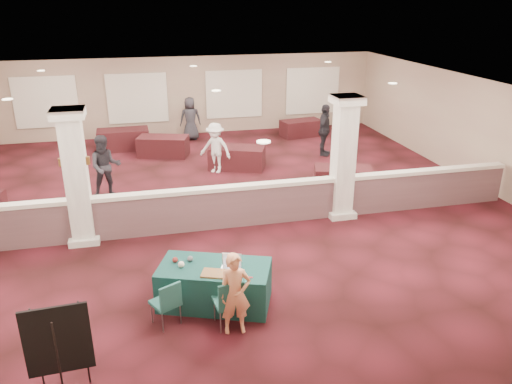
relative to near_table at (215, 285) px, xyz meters
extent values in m
plane|color=#49121B|center=(0.88, 4.78, -0.39)|extent=(16.00, 16.00, 0.00)
cube|color=gray|center=(0.88, 12.78, 1.21)|extent=(16.00, 0.04, 3.20)
cube|color=gray|center=(0.88, -3.22, 1.21)|extent=(16.00, 0.04, 3.20)
cube|color=gray|center=(8.88, 4.78, 1.21)|extent=(0.04, 16.00, 3.20)
cube|color=white|center=(0.88, 4.78, 2.81)|extent=(16.00, 16.00, 0.02)
cube|color=brown|center=(0.88, 3.28, 0.11)|extent=(15.60, 0.20, 1.00)
cube|color=beige|center=(0.88, 3.28, 0.66)|extent=(15.60, 0.28, 0.10)
cube|color=beige|center=(-2.62, 3.28, 1.21)|extent=(0.50, 0.50, 3.20)
cube|color=beige|center=(-2.62, 3.28, -0.31)|extent=(0.70, 0.70, 0.16)
cube|color=beige|center=(-2.62, 3.28, 2.71)|extent=(0.72, 0.72, 0.20)
cube|color=beige|center=(3.88, 3.28, 1.21)|extent=(0.50, 0.50, 3.20)
cube|color=beige|center=(3.88, 3.28, -0.31)|extent=(0.70, 0.70, 0.16)
cube|color=beige|center=(3.88, 3.28, 2.71)|extent=(0.72, 0.72, 0.20)
cylinder|color=brown|center=(-2.90, 3.28, 1.61)|extent=(0.12, 0.12, 0.18)
cylinder|color=white|center=(-2.90, 3.28, 1.61)|extent=(0.09, 0.09, 0.10)
cylinder|color=brown|center=(-2.34, 3.28, 1.61)|extent=(0.12, 0.12, 0.18)
cylinder|color=white|center=(-2.34, 3.28, 1.61)|extent=(0.09, 0.09, 0.10)
cube|color=#0E3531|center=(0.00, 0.00, 0.00)|extent=(2.29, 1.70, 0.79)
cube|color=#1B5045|center=(0.12, -0.72, 0.07)|extent=(0.53, 0.53, 0.06)
cube|color=#1B5045|center=(0.15, -0.94, 0.33)|extent=(0.46, 0.10, 0.46)
cylinder|color=gray|center=(-0.05, -0.94, -0.18)|extent=(0.03, 0.03, 0.44)
cylinder|color=gray|center=(0.34, -0.89, -0.18)|extent=(0.03, 0.03, 0.44)
cylinder|color=gray|center=(-0.09, -0.55, -0.18)|extent=(0.03, 0.03, 0.44)
cylinder|color=gray|center=(0.30, -0.50, -0.18)|extent=(0.03, 0.03, 0.44)
cube|color=#1B5045|center=(-0.95, -0.44, 0.04)|extent=(0.59, 0.59, 0.06)
cube|color=#1B5045|center=(-0.85, -0.61, 0.28)|extent=(0.40, 0.24, 0.42)
cylinder|color=gray|center=(-1.02, -0.68, -0.19)|extent=(0.03, 0.03, 0.40)
cylinder|color=gray|center=(-0.70, -0.51, -0.19)|extent=(0.03, 0.03, 0.40)
cylinder|color=gray|center=(-1.19, -0.36, -0.19)|extent=(0.03, 0.03, 0.40)
cylinder|color=gray|center=(-0.87, -0.19, -0.19)|extent=(0.03, 0.03, 0.40)
cube|color=black|center=(-2.49, -1.87, 0.60)|extent=(0.91, 0.10, 1.09)
cylinder|color=black|center=(-2.81, -1.69, 0.33)|extent=(0.03, 0.03, 1.45)
cylinder|color=black|center=(-2.18, -1.65, 0.33)|extent=(0.03, 0.03, 1.45)
cylinder|color=black|center=(-2.47, -2.09, 0.33)|extent=(0.03, 0.03, 1.45)
imported|color=#ED8667|center=(0.21, -0.93, 0.35)|extent=(0.56, 0.39, 1.50)
cube|color=black|center=(1.99, 7.78, -0.02)|extent=(2.04, 1.53, 0.74)
cube|color=black|center=(4.70, 5.08, -0.05)|extent=(1.87, 1.31, 0.69)
cube|color=black|center=(-1.77, 11.00, -0.01)|extent=(1.93, 1.00, 0.77)
cube|color=black|center=(-0.35, 9.79, -0.03)|extent=(1.96, 1.38, 0.72)
cube|color=black|center=(5.42, 11.28, -0.06)|extent=(1.77, 1.10, 0.67)
imported|color=black|center=(-2.18, 6.09, 0.52)|extent=(0.92, 0.56, 1.84)
imported|color=silver|center=(1.23, 7.54, 0.43)|extent=(1.15, 1.01, 1.66)
imported|color=black|center=(5.38, 8.51, 0.54)|extent=(1.03, 1.21, 1.88)
imported|color=black|center=(0.88, 11.78, 0.47)|extent=(0.86, 0.47, 1.73)
cube|color=silver|center=(0.28, -0.17, 0.40)|extent=(0.42, 0.36, 0.02)
cube|color=silver|center=(0.33, -0.05, 0.53)|extent=(0.34, 0.14, 0.24)
cube|color=silver|center=(0.33, -0.06, 0.52)|extent=(0.30, 0.12, 0.21)
cube|color=#BA6B1D|center=(-0.05, -0.27, 0.41)|extent=(0.52, 0.46, 0.03)
sphere|color=beige|center=(-0.59, 0.11, 0.45)|extent=(0.12, 0.12, 0.12)
sphere|color=#5A121D|center=(-0.69, 0.32, 0.45)|extent=(0.11, 0.11, 0.11)
sphere|color=#4C4B50|center=(-0.41, 0.30, 0.45)|extent=(0.11, 0.11, 0.11)
cube|color=red|center=(0.55, -0.53, 0.40)|extent=(0.13, 0.08, 0.01)
camera|label=1|loc=(-1.12, -8.05, 5.06)|focal=35.00mm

